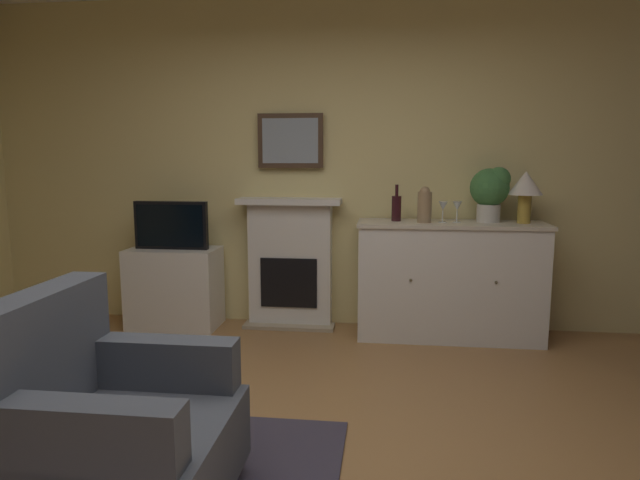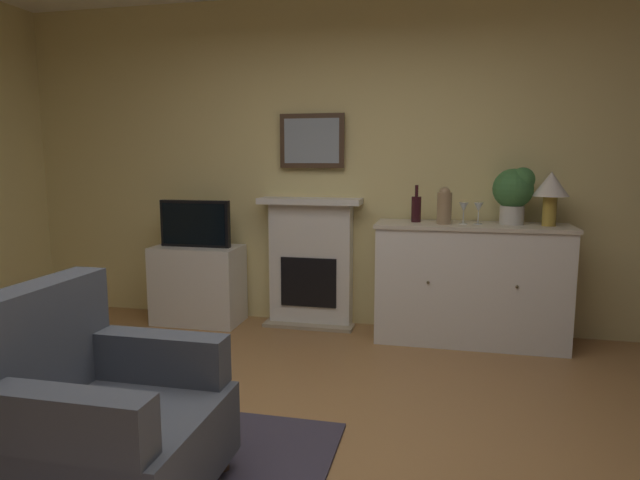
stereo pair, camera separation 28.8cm
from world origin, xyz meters
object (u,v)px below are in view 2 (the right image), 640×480
at_px(framed_picture, 312,141).
at_px(fireplace_unit, 311,262).
at_px(sideboard_cabinet, 470,283).
at_px(wine_bottle, 416,208).
at_px(table_lamp, 551,188).
at_px(tv_set, 195,224).
at_px(wine_glass_left, 464,208).
at_px(potted_plant_small, 514,190).
at_px(vase_decorative, 444,206).
at_px(tv_cabinet, 198,284).
at_px(armchair, 98,417).
at_px(wine_glass_center, 479,208).

bearing_deg(framed_picture, fireplace_unit, -90.00).
height_order(sideboard_cabinet, wine_bottle, wine_bottle).
height_order(table_lamp, tv_set, table_lamp).
xyz_separation_m(wine_glass_left, potted_plant_small, (0.37, 0.07, 0.13)).
xyz_separation_m(table_lamp, wine_bottle, (-0.97, 0.04, -0.17)).
height_order(wine_glass_left, vase_decorative, vase_decorative).
distance_m(fireplace_unit, framed_picture, 1.03).
distance_m(tv_cabinet, armchair, 2.56).
distance_m(wine_glass_left, tv_set, 2.23).
height_order(tv_set, armchair, tv_set).
distance_m(vase_decorative, armchair, 2.84).
distance_m(sideboard_cabinet, tv_cabinet, 2.29).
distance_m(sideboard_cabinet, potted_plant_small, 0.78).
distance_m(fireplace_unit, armchair, 2.64).
height_order(framed_picture, tv_cabinet, framed_picture).
distance_m(framed_picture, wine_glass_left, 1.37).
relative_size(sideboard_cabinet, vase_decorative, 5.20).
height_order(framed_picture, armchair, framed_picture).
xyz_separation_m(sideboard_cabinet, wine_bottle, (-0.43, 0.04, 0.57)).
distance_m(wine_glass_center, potted_plant_small, 0.29).
height_order(vase_decorative, potted_plant_small, potted_plant_small).
xyz_separation_m(wine_bottle, tv_cabinet, (-1.86, -0.03, -0.70)).
bearing_deg(sideboard_cabinet, fireplace_unit, 172.33).
height_order(fireplace_unit, wine_bottle, wine_bottle).
xyz_separation_m(tv_set, potted_plant_small, (2.59, 0.05, 0.31)).
bearing_deg(wine_bottle, tv_cabinet, -179.23).
bearing_deg(potted_plant_small, sideboard_cabinet, -171.28).
height_order(fireplace_unit, table_lamp, table_lamp).
xyz_separation_m(wine_bottle, vase_decorative, (0.21, -0.09, 0.03)).
distance_m(sideboard_cabinet, wine_glass_left, 0.59).
xyz_separation_m(tv_set, armchair, (0.72, -2.44, -0.49)).
relative_size(table_lamp, tv_set, 0.65).
xyz_separation_m(sideboard_cabinet, tv_set, (-2.29, -0.01, 0.41)).
bearing_deg(fireplace_unit, framed_picture, 90.00).
xyz_separation_m(framed_picture, wine_glass_left, (1.24, -0.24, -0.52)).
bearing_deg(framed_picture, tv_cabinet, -167.99).
bearing_deg(table_lamp, framed_picture, 173.18).
xyz_separation_m(table_lamp, potted_plant_small, (-0.25, 0.05, -0.02)).
distance_m(fireplace_unit, potted_plant_small, 1.74).
bearing_deg(vase_decorative, fireplace_unit, 168.34).
distance_m(wine_bottle, potted_plant_small, 0.74).
distance_m(table_lamp, wine_glass_left, 0.64).
xyz_separation_m(sideboard_cabinet, wine_glass_left, (-0.07, -0.02, 0.59)).
distance_m(tv_set, armchair, 2.59).
distance_m(fireplace_unit, tv_set, 1.05).
bearing_deg(tv_set, potted_plant_small, 1.19).
bearing_deg(wine_glass_center, fireplace_unit, 172.28).
relative_size(framed_picture, potted_plant_small, 1.28).
relative_size(tv_cabinet, armchair, 0.82).
relative_size(fireplace_unit, table_lamp, 2.75).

